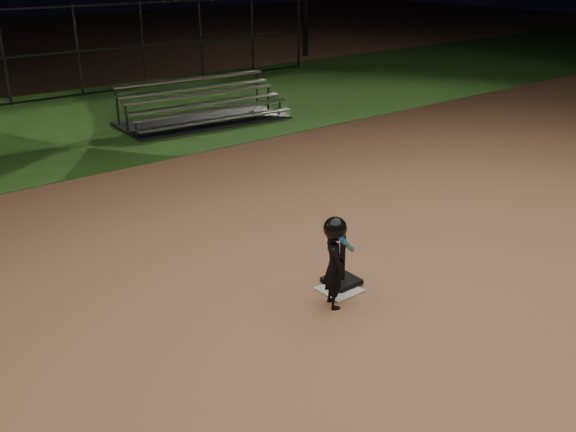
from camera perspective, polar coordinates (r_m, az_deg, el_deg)
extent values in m
plane|color=#AA724D|center=(7.71, 4.66, -6.71)|extent=(80.00, 80.00, 0.00)
cube|color=#264D19|center=(16.02, -20.63, 7.54)|extent=(60.00, 8.00, 0.01)
cube|color=beige|center=(7.70, 4.66, -6.63)|extent=(0.45, 0.45, 0.02)
cube|color=black|center=(7.81, 4.86, -5.84)|extent=(0.38, 0.38, 0.06)
cylinder|color=black|center=(7.66, 4.93, -3.70)|extent=(0.07, 0.07, 0.59)
imported|color=black|center=(7.17, 4.17, -4.60)|extent=(0.36, 0.42, 0.99)
sphere|color=black|center=(6.96, 4.27, -1.12)|extent=(0.27, 0.27, 0.27)
cylinder|color=#177CCB|center=(6.96, 5.37, -2.60)|extent=(0.46, 0.31, 0.37)
cylinder|color=black|center=(7.20, 5.60, -2.94)|extent=(0.18, 0.13, 0.14)
cube|color=#ADADB2|center=(15.10, -6.83, 9.50)|extent=(3.95, 0.54, 0.04)
cube|color=#ADADB2|center=(14.91, -6.30, 8.65)|extent=(3.95, 0.54, 0.03)
cube|color=#ADADB2|center=(15.52, -7.83, 10.84)|extent=(3.95, 0.54, 0.04)
cube|color=#ADADB2|center=(15.31, -7.32, 10.03)|extent=(3.95, 0.54, 0.03)
cube|color=#ADADB2|center=(15.95, -8.77, 12.11)|extent=(3.95, 0.54, 0.04)
cube|color=#ADADB2|center=(15.73, -8.29, 11.34)|extent=(3.95, 0.54, 0.03)
cube|color=#38383D|center=(15.66, -7.70, 8.55)|extent=(4.08, 2.22, 0.06)
cube|color=#38383D|center=(18.83, -23.67, 9.30)|extent=(20.00, 0.05, 0.05)
cube|color=#38383D|center=(18.63, -24.25, 12.87)|extent=(20.00, 0.05, 0.05)
cylinder|color=#38383D|center=(18.63, -24.25, 12.87)|extent=(0.08, 0.08, 2.50)
cylinder|color=#38383D|center=(20.46, -10.34, 15.13)|extent=(0.08, 0.08, 2.50)
cylinder|color=#38383D|center=(23.24, 0.96, 16.31)|extent=(0.08, 0.08, 2.50)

